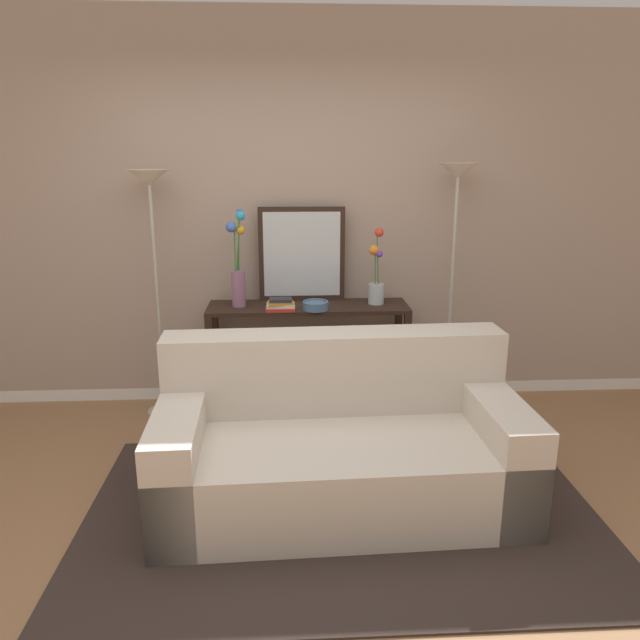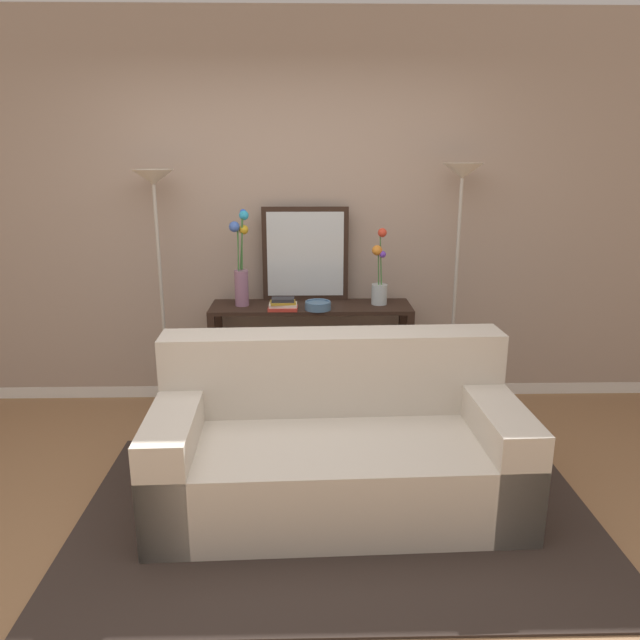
{
  "view_description": "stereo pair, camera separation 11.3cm",
  "coord_description": "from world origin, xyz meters",
  "px_view_note": "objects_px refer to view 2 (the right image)",
  "views": [
    {
      "loc": [
        0.06,
        -2.51,
        1.85
      ],
      "look_at": [
        0.26,
        1.0,
        0.87
      ],
      "focal_mm": 33.77,
      "sensor_mm": 36.0,
      "label": 1
    },
    {
      "loc": [
        0.18,
        -2.52,
        1.85
      ],
      "look_at": [
        0.26,
        1.0,
        0.87
      ],
      "focal_mm": 33.77,
      "sensor_mm": 36.0,
      "label": 2
    }
  ],
  "objects_px": {
    "couch": "(336,447)",
    "console_table": "(311,337)",
    "floor_lamp_right": "(460,220)",
    "book_stack": "(283,305)",
    "book_row_under_console": "(257,402)",
    "wall_mirror": "(305,254)",
    "floor_lamp_left": "(157,225)",
    "vase_tall_flowers": "(241,265)",
    "fruit_bowl": "(318,305)",
    "vase_short_flowers": "(379,280)"
  },
  "relations": [
    {
      "from": "floor_lamp_left",
      "to": "book_row_under_console",
      "type": "distance_m",
      "value": 1.46
    },
    {
      "from": "console_table",
      "to": "wall_mirror",
      "type": "bearing_deg",
      "value": 103.05
    },
    {
      "from": "couch",
      "to": "console_table",
      "type": "height_order",
      "value": "couch"
    },
    {
      "from": "wall_mirror",
      "to": "book_row_under_console",
      "type": "xyz_separation_m",
      "value": [
        -0.37,
        -0.16,
        -1.08
      ]
    },
    {
      "from": "wall_mirror",
      "to": "book_stack",
      "type": "xyz_separation_m",
      "value": [
        -0.16,
        -0.29,
        -0.3
      ]
    },
    {
      "from": "couch",
      "to": "floor_lamp_right",
      "type": "distance_m",
      "value": 1.86
    },
    {
      "from": "fruit_bowl",
      "to": "book_row_under_console",
      "type": "xyz_separation_m",
      "value": [
        -0.45,
        0.12,
        -0.78
      ]
    },
    {
      "from": "floor_lamp_left",
      "to": "book_stack",
      "type": "relative_size",
      "value": 8.52
    },
    {
      "from": "book_stack",
      "to": "couch",
      "type": "bearing_deg",
      "value": -73.48
    },
    {
      "from": "floor_lamp_left",
      "to": "vase_tall_flowers",
      "type": "height_order",
      "value": "floor_lamp_left"
    },
    {
      "from": "floor_lamp_left",
      "to": "fruit_bowl",
      "type": "bearing_deg",
      "value": -6.52
    },
    {
      "from": "floor_lamp_left",
      "to": "book_row_under_console",
      "type": "height_order",
      "value": "floor_lamp_left"
    },
    {
      "from": "couch",
      "to": "console_table",
      "type": "relative_size",
      "value": 1.37
    },
    {
      "from": "vase_tall_flowers",
      "to": "book_row_under_console",
      "type": "relative_size",
      "value": 1.88
    },
    {
      "from": "floor_lamp_right",
      "to": "book_stack",
      "type": "distance_m",
      "value": 1.35
    },
    {
      "from": "floor_lamp_right",
      "to": "book_stack",
      "type": "bearing_deg",
      "value": -174.0
    },
    {
      "from": "book_row_under_console",
      "to": "wall_mirror",
      "type": "bearing_deg",
      "value": 23.72
    },
    {
      "from": "floor_lamp_right",
      "to": "fruit_bowl",
      "type": "distance_m",
      "value": 1.14
    },
    {
      "from": "book_row_under_console",
      "to": "floor_lamp_right",
      "type": "bearing_deg",
      "value": 0.06
    },
    {
      "from": "floor_lamp_left",
      "to": "vase_short_flowers",
      "type": "distance_m",
      "value": 1.59
    },
    {
      "from": "vase_tall_flowers",
      "to": "book_stack",
      "type": "xyz_separation_m",
      "value": [
        0.3,
        -0.13,
        -0.25
      ]
    },
    {
      "from": "floor_lamp_left",
      "to": "fruit_bowl",
      "type": "height_order",
      "value": "floor_lamp_left"
    },
    {
      "from": "couch",
      "to": "book_row_under_console",
      "type": "bearing_deg",
      "value": 113.91
    },
    {
      "from": "vase_tall_flowers",
      "to": "fruit_bowl",
      "type": "height_order",
      "value": "vase_tall_flowers"
    },
    {
      "from": "vase_tall_flowers",
      "to": "fruit_bowl",
      "type": "distance_m",
      "value": 0.61
    },
    {
      "from": "couch",
      "to": "floor_lamp_left",
      "type": "bearing_deg",
      "value": 134.46
    },
    {
      "from": "console_table",
      "to": "book_row_under_console",
      "type": "bearing_deg",
      "value": 180.0
    },
    {
      "from": "console_table",
      "to": "floor_lamp_right",
      "type": "xyz_separation_m",
      "value": [
        1.03,
        0.0,
        0.84
      ]
    },
    {
      "from": "console_table",
      "to": "wall_mirror",
      "type": "distance_m",
      "value": 0.6
    },
    {
      "from": "vase_short_flowers",
      "to": "fruit_bowl",
      "type": "xyz_separation_m",
      "value": [
        -0.44,
        -0.14,
        -0.14
      ]
    },
    {
      "from": "vase_short_flowers",
      "to": "book_row_under_console",
      "type": "bearing_deg",
      "value": -179.23
    },
    {
      "from": "floor_lamp_left",
      "to": "console_table",
      "type": "bearing_deg",
      "value": -0.08
    },
    {
      "from": "book_row_under_console",
      "to": "book_stack",
      "type": "bearing_deg",
      "value": -30.75
    },
    {
      "from": "console_table",
      "to": "wall_mirror",
      "type": "relative_size",
      "value": 2.1
    },
    {
      "from": "wall_mirror",
      "to": "vase_tall_flowers",
      "type": "relative_size",
      "value": 1.0
    },
    {
      "from": "floor_lamp_right",
      "to": "vase_tall_flowers",
      "type": "bearing_deg",
      "value": 179.81
    },
    {
      "from": "wall_mirror",
      "to": "fruit_bowl",
      "type": "xyz_separation_m",
      "value": [
        0.09,
        -0.29,
        -0.31
      ]
    },
    {
      "from": "floor_lamp_left",
      "to": "wall_mirror",
      "type": "bearing_deg",
      "value": 9.0
    },
    {
      "from": "fruit_bowl",
      "to": "vase_short_flowers",
      "type": "bearing_deg",
      "value": 17.28
    },
    {
      "from": "floor_lamp_right",
      "to": "wall_mirror",
      "type": "bearing_deg",
      "value": 171.41
    },
    {
      "from": "wall_mirror",
      "to": "book_stack",
      "type": "bearing_deg",
      "value": -118.34
    },
    {
      "from": "floor_lamp_right",
      "to": "wall_mirror",
      "type": "relative_size",
      "value": 2.63
    },
    {
      "from": "floor_lamp_left",
      "to": "vase_tall_flowers",
      "type": "bearing_deg",
      "value": 0.5
    },
    {
      "from": "vase_short_flowers",
      "to": "console_table",
      "type": "bearing_deg",
      "value": -178.58
    },
    {
      "from": "vase_tall_flowers",
      "to": "vase_short_flowers",
      "type": "height_order",
      "value": "vase_tall_flowers"
    },
    {
      "from": "wall_mirror",
      "to": "vase_short_flowers",
      "type": "xyz_separation_m",
      "value": [
        0.52,
        -0.15,
        -0.16
      ]
    },
    {
      "from": "console_table",
      "to": "book_row_under_console",
      "type": "height_order",
      "value": "console_table"
    },
    {
      "from": "vase_short_flowers",
      "to": "book_stack",
      "type": "xyz_separation_m",
      "value": [
        -0.68,
        -0.14,
        -0.14
      ]
    },
    {
      "from": "couch",
      "to": "vase_short_flowers",
      "type": "xyz_separation_m",
      "value": [
        0.36,
        1.21,
        0.67
      ]
    },
    {
      "from": "vase_short_flowers",
      "to": "couch",
      "type": "bearing_deg",
      "value": -106.63
    }
  ]
}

